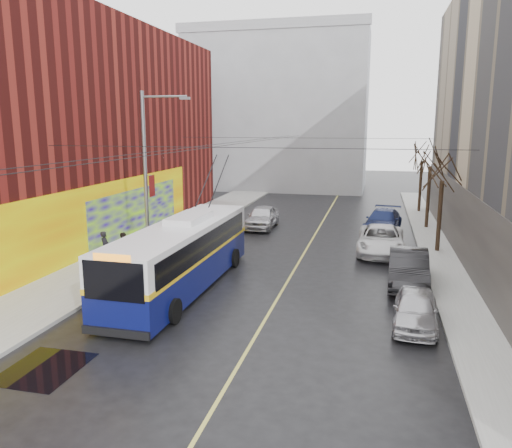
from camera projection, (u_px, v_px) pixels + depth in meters
The scene contains 21 objects.
ground at pixel (194, 359), 15.82m from camera, with size 140.00×140.00×0.00m, color black.
sidewalk_left at pixel (137, 251), 29.09m from camera, with size 4.00×60.00×0.15m, color gray.
sidewalk_right at pixel (446, 271), 25.16m from camera, with size 2.00×60.00×0.15m, color gray.
lane_line at pixel (304, 254), 28.82m from camera, with size 0.12×50.00×0.01m, color #BFB74C.
building_left at pixel (31, 130), 31.49m from camera, with size 12.11×36.00×14.00m.
building_far at pixel (280, 110), 58.33m from camera, with size 20.50×12.10×18.00m.
streetlight_pole at pixel (148, 173), 25.83m from camera, with size 2.65×0.60×9.00m.
catenary_wires at pixel (239, 143), 29.27m from camera, with size 18.00×60.00×0.22m.
tree_near at pixel (443, 167), 28.02m from camera, with size 3.20×3.20×6.40m.
tree_mid at pixel (431, 155), 34.64m from camera, with size 3.20×3.20×6.68m.
tree_far at pixel (423, 152), 41.33m from camera, with size 3.20×3.20×6.57m.
puddle at pixel (44, 368), 15.21m from camera, with size 2.20×2.59×0.01m, color black.
pigeons_flying at pixel (204, 140), 24.44m from camera, with size 4.20×1.93×2.09m.
trolleybus at pixel (182, 255), 22.40m from camera, with size 2.94×12.11×5.71m.
parked_car_a at pixel (415, 309), 18.29m from camera, with size 1.57×3.89×1.33m, color silver.
parked_car_b at pixel (408, 268), 22.97m from camera, with size 1.74×4.98×1.64m, color black.
parked_car_c at pixel (381, 240), 28.80m from camera, with size 2.61×5.66×1.57m, color silver.
parked_car_d at pixel (383, 221), 34.50m from camera, with size 2.18×5.37×1.56m, color #161F4D.
following_car at pixel (262, 217), 35.94m from camera, with size 1.89×4.70×1.60m, color silver.
pedestrian_a at pixel (105, 247), 26.10m from camera, with size 0.62×0.41×1.71m, color black.
pedestrian_b at pixel (124, 248), 26.16m from camera, with size 0.80×0.62×1.65m, color black.
Camera 1 is at (5.39, -13.80, 7.30)m, focal length 35.00 mm.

